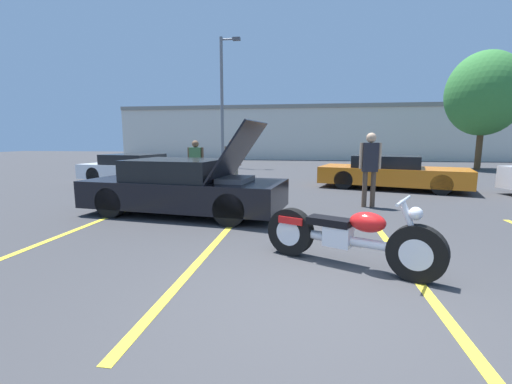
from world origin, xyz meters
TOP-DOWN VIEW (x-y plane):
  - ground_plane at (0.00, 0.00)m, footprint 80.00×80.00m
  - parking_stripe_foreground at (-4.39, 1.61)m, footprint 0.12×5.62m
  - parking_stripe_middle at (-1.58, 1.61)m, footprint 0.12×5.62m
  - parking_stripe_back at (1.23, 1.61)m, footprint 0.12×5.62m
  - far_building at (0.00, 26.49)m, footprint 32.00×4.20m
  - light_pole at (-5.13, 16.82)m, footprint 1.21×0.28m
  - tree_background at (9.17, 17.27)m, footprint 3.88×3.88m
  - motorcycle at (0.42, 1.20)m, footprint 2.22×1.20m
  - show_car_hood_open at (-2.85, 3.99)m, footprint 4.61×2.32m
  - parked_car_mid_row at (2.70, 8.91)m, footprint 5.06×3.13m
  - parked_car_left_row at (-6.70, 9.09)m, footprint 4.52×2.62m
  - spectator_near_motorcycle at (-2.41, 7.03)m, footprint 0.52×0.22m
  - spectator_by_show_car at (-3.04, 10.00)m, footprint 0.52×0.21m
  - spectator_midground at (1.40, 5.43)m, footprint 0.52×0.24m
  - spectator_far_lot at (-3.61, 7.04)m, footprint 0.52×0.22m

SIDE VIEW (x-z plane):
  - ground_plane at x=0.00m, z-range 0.00..0.00m
  - parking_stripe_foreground at x=-4.39m, z-range 0.00..0.01m
  - parking_stripe_middle at x=-1.58m, z-range 0.00..0.01m
  - parking_stripe_back at x=1.23m, z-range 0.00..0.01m
  - motorcycle at x=0.42m, z-range -0.08..0.90m
  - parked_car_left_row at x=-6.70m, z-range -0.01..1.09m
  - parked_car_mid_row at x=2.70m, z-range -0.02..1.11m
  - show_car_hood_open at x=-2.85m, z-range -0.42..1.63m
  - spectator_by_show_car at x=-3.04m, z-range 0.14..1.74m
  - spectator_far_lot at x=-3.61m, z-range 0.15..1.80m
  - spectator_near_motorcycle at x=-2.41m, z-range 0.16..1.84m
  - spectator_midground at x=1.40m, z-range 0.19..2.03m
  - far_building at x=0.00m, z-range 0.14..4.54m
  - tree_background at x=9.17m, z-range 0.92..7.25m
  - light_pole at x=-5.13m, z-range 0.38..7.85m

